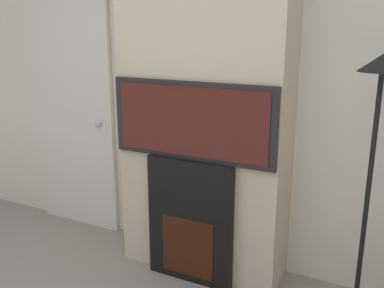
# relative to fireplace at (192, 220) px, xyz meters

# --- Properties ---
(wall_back) EXTENTS (6.00, 0.06, 2.70)m
(wall_back) POSITION_rel_fireplace_xyz_m (0.00, 0.42, 0.89)
(wall_back) COLOR silver
(wall_back) RESTS_ON ground_plane
(chimney_breast) EXTENTS (1.21, 0.39, 2.70)m
(chimney_breast) POSITION_rel_fireplace_xyz_m (0.00, 0.19, 0.89)
(chimney_breast) COLOR beige
(chimney_breast) RESTS_ON ground_plane
(fireplace) EXTENTS (0.64, 0.15, 0.92)m
(fireplace) POSITION_rel_fireplace_xyz_m (0.00, 0.00, 0.00)
(fireplace) COLOR black
(fireplace) RESTS_ON ground_plane
(television) EXTENTS (1.19, 0.07, 0.54)m
(television) POSITION_rel_fireplace_xyz_m (0.00, -0.00, 0.73)
(television) COLOR black
(television) RESTS_ON fireplace
(floor_lamp) EXTENTS (0.27, 0.27, 1.66)m
(floor_lamp) POSITION_rel_fireplace_xyz_m (1.13, 0.08, 0.79)
(floor_lamp) COLOR black
(floor_lamp) RESTS_ON ground_plane
(entry_door) EXTENTS (0.85, 0.09, 2.06)m
(entry_door) POSITION_rel_fireplace_xyz_m (-1.37, 0.36, 0.57)
(entry_door) COLOR silver
(entry_door) RESTS_ON ground_plane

